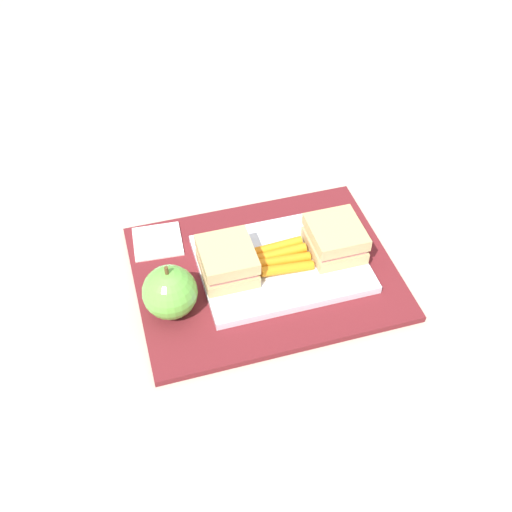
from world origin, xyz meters
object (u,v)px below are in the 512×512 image
object	(u,v)px
sandwich_half_right	(227,261)
apple	(170,292)
sandwich_half_left	(335,239)
paper_napkin	(158,241)
food_tray	(282,263)
carrot_sticks_bundle	(282,257)

from	to	relation	value
sandwich_half_right	apple	size ratio (longest dim) A/B	0.97
sandwich_half_right	apple	xyz separation A→B (m)	(0.08, 0.04, 0.00)
sandwich_half_left	sandwich_half_right	bearing A→B (deg)	0.00
sandwich_half_left	paper_napkin	distance (m)	0.26
sandwich_half_right	apple	world-z (taller)	apple
apple	sandwich_half_right	bearing A→B (deg)	-157.61
food_tray	sandwich_half_right	xyz separation A→B (m)	(0.08, 0.00, 0.03)
sandwich_half_left	carrot_sticks_bundle	size ratio (longest dim) A/B	1.02
food_tray	paper_napkin	distance (m)	0.19
sandwich_half_left	carrot_sticks_bundle	world-z (taller)	sandwich_half_left
apple	sandwich_half_left	bearing A→B (deg)	-171.73
food_tray	sandwich_half_right	world-z (taller)	sandwich_half_right
sandwich_half_right	sandwich_half_left	bearing A→B (deg)	180.00
sandwich_half_right	carrot_sticks_bundle	size ratio (longest dim) A/B	1.02
food_tray	sandwich_half_right	size ratio (longest dim) A/B	2.88
apple	paper_napkin	size ratio (longest dim) A/B	1.18
sandwich_half_right	carrot_sticks_bundle	world-z (taller)	sandwich_half_right
sandwich_half_left	sandwich_half_right	distance (m)	0.16
sandwich_half_right	paper_napkin	xyz separation A→B (m)	(0.08, -0.10, -0.03)
food_tray	apple	distance (m)	0.17
paper_napkin	apple	bearing A→B (deg)	88.70
carrot_sticks_bundle	sandwich_half_left	bearing A→B (deg)	-179.73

